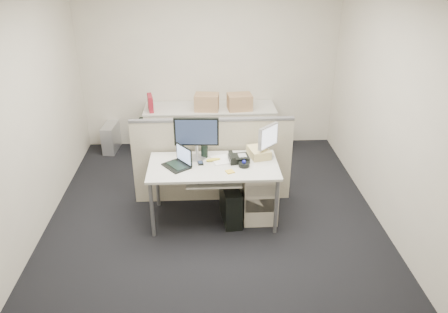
{
  "coord_description": "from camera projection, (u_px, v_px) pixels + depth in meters",
  "views": [
    {
      "loc": [
        -0.1,
        -4.47,
        3.05
      ],
      "look_at": [
        0.13,
        0.15,
        0.76
      ],
      "focal_mm": 35.0,
      "sensor_mm": 36.0,
      "label": 1
    }
  ],
  "objects": [
    {
      "name": "desk_phone",
      "position": [
        239.0,
        159.0,
        5.1
      ],
      "size": [
        0.25,
        0.22,
        0.07
      ],
      "primitive_type": "cube",
      "rotation": [
        0.0,
        0.0,
        0.14
      ],
      "color": "black",
      "rests_on": "desk"
    },
    {
      "name": "drawer_pedestal",
      "position": [
        259.0,
        192.0,
        5.28
      ],
      "size": [
        0.4,
        0.55,
        0.65
      ],
      "primitive_type": "cube",
      "color": "beige",
      "rests_on": "floor"
    },
    {
      "name": "cellphone",
      "position": [
        200.0,
        163.0,
        5.07
      ],
      "size": [
        0.08,
        0.12,
        0.02
      ],
      "primitive_type": "cube",
      "rotation": [
        0.0,
        0.0,
        0.14
      ],
      "color": "black",
      "rests_on": "desk"
    },
    {
      "name": "desk",
      "position": [
        213.0,
        170.0,
        5.06
      ],
      "size": [
        1.5,
        0.75,
        0.73
      ],
      "color": "silver",
      "rests_on": "floor"
    },
    {
      "name": "paper_stack",
      "position": [
        221.0,
        160.0,
        5.14
      ],
      "size": [
        0.25,
        0.29,
        0.01
      ],
      "primitive_type": "cube",
      "rotation": [
        0.0,
        0.0,
        0.25
      ],
      "color": "white",
      "rests_on": "desk"
    },
    {
      "name": "floor",
      "position": [
        214.0,
        218.0,
        5.36
      ],
      "size": [
        4.0,
        4.5,
        0.01
      ],
      "primitive_type": "cube",
      "color": "black",
      "rests_on": "ground"
    },
    {
      "name": "cardboard_box_right",
      "position": [
        240.0,
        103.0,
        6.62
      ],
      "size": [
        0.39,
        0.32,
        0.26
      ],
      "primitive_type": "cube",
      "rotation": [
        0.0,
        0.0,
        0.11
      ],
      "color": "tan",
      "rests_on": "back_counter"
    },
    {
      "name": "pc_tower_spare_silver",
      "position": [
        111.0,
        137.0,
        7.01
      ],
      "size": [
        0.23,
        0.48,
        0.44
      ],
      "primitive_type": "cube",
      "rotation": [
        0.0,
        0.0,
        -0.09
      ],
      "color": "#B7B7BC",
      "rests_on": "floor"
    },
    {
      "name": "keyboard",
      "position": [
        218.0,
        177.0,
        4.95
      ],
      "size": [
        0.51,
        0.24,
        0.03
      ],
      "primitive_type": "cube",
      "rotation": [
        0.0,
        0.0,
        0.13
      ],
      "color": "black",
      "rests_on": "keyboard_tray"
    },
    {
      "name": "monitor_small",
      "position": [
        268.0,
        142.0,
        5.13
      ],
      "size": [
        0.35,
        0.35,
        0.4
      ],
      "primitive_type": "cube",
      "rotation": [
        0.0,
        0.0,
        0.78
      ],
      "color": "#B7B7BC",
      "rests_on": "desk"
    },
    {
      "name": "pc_tower_spare_dark",
      "position": [
        145.0,
        136.0,
        7.02
      ],
      "size": [
        0.21,
        0.51,
        0.47
      ],
      "primitive_type": "cube",
      "rotation": [
        0.0,
        0.0,
        -0.01
      ],
      "color": "black",
      "rests_on": "floor"
    },
    {
      "name": "laptop",
      "position": [
        176.0,
        158.0,
        4.95
      ],
      "size": [
        0.36,
        0.38,
        0.23
      ],
      "primitive_type": "cube",
      "rotation": [
        0.0,
        0.0,
        -0.93
      ],
      "color": "black",
      "rests_on": "desk"
    },
    {
      "name": "wall_right",
      "position": [
        393.0,
        112.0,
        4.85
      ],
      "size": [
        0.02,
        4.5,
        2.7
      ],
      "primitive_type": "cube",
      "color": "beige",
      "rests_on": "ground"
    },
    {
      "name": "pc_tower_desk",
      "position": [
        231.0,
        204.0,
        5.22
      ],
      "size": [
        0.25,
        0.51,
        0.46
      ],
      "primitive_type": "cube",
      "rotation": [
        0.0,
        0.0,
        0.12
      ],
      "color": "black",
      "rests_on": "floor"
    },
    {
      "name": "banana",
      "position": [
        213.0,
        160.0,
        5.11
      ],
      "size": [
        0.18,
        0.08,
        0.04
      ],
      "primitive_type": "ellipsoid",
      "rotation": [
        0.0,
        0.0,
        0.22
      ],
      "color": "gold",
      "rests_on": "desk"
    },
    {
      "name": "cubicle_partition",
      "position": [
        213.0,
        161.0,
        5.51
      ],
      "size": [
        2.0,
        0.06,
        1.1
      ],
      "primitive_type": "cube",
      "color": "#B2AA92",
      "rests_on": "floor"
    },
    {
      "name": "manila_folders",
      "position": [
        259.0,
        152.0,
        5.21
      ],
      "size": [
        0.28,
        0.33,
        0.11
      ],
      "primitive_type": "cube",
      "rotation": [
        0.0,
        0.0,
        0.23
      ],
      "color": "#C9B881",
      "rests_on": "desk"
    },
    {
      "name": "wall_left",
      "position": [
        26.0,
        118.0,
        4.67
      ],
      "size": [
        0.02,
        4.5,
        2.7
      ],
      "primitive_type": "cube",
      "color": "beige",
      "rests_on": "ground"
    },
    {
      "name": "monitor_main",
      "position": [
        197.0,
        139.0,
        5.07
      ],
      "size": [
        0.53,
        0.23,
        0.52
      ],
      "primitive_type": "cube",
      "rotation": [
        0.0,
        0.0,
        -0.05
      ],
      "color": "black",
      "rests_on": "desk"
    },
    {
      "name": "trackball",
      "position": [
        244.0,
        164.0,
        4.99
      ],
      "size": [
        0.17,
        0.17,
        0.05
      ],
      "primitive_type": "cylinder",
      "rotation": [
        0.0,
        0.0,
        0.43
      ],
      "color": "black",
      "rests_on": "desk"
    },
    {
      "name": "travel_mug",
      "position": [
        204.0,
        150.0,
        5.19
      ],
      "size": [
        0.09,
        0.09,
        0.18
      ],
      "primitive_type": "cylinder",
      "rotation": [
        0.0,
        0.0,
        0.02
      ],
      "color": "black",
      "rests_on": "desk"
    },
    {
      "name": "red_binder",
      "position": [
        150.0,
        104.0,
        6.58
      ],
      "size": [
        0.12,
        0.28,
        0.26
      ],
      "primitive_type": "cube",
      "rotation": [
        0.0,
        0.0,
        0.19
      ],
      "color": "maroon",
      "rests_on": "back_counter"
    },
    {
      "name": "wall_front",
      "position": [
        222.0,
        242.0,
        2.74
      ],
      "size": [
        4.0,
        0.02,
        2.7
      ],
      "primitive_type": "cube",
      "color": "beige",
      "rests_on": "ground"
    },
    {
      "name": "keyboard_tray",
      "position": [
        214.0,
        181.0,
        4.92
      ],
      "size": [
        0.62,
        0.32,
        0.02
      ],
      "primitive_type": "cube",
      "color": "silver",
      "rests_on": "desk"
    },
    {
      "name": "sticky_pad",
      "position": [
        230.0,
        172.0,
        4.88
      ],
      "size": [
        0.11,
        0.11,
        0.01
      ],
      "primitive_type": "cube",
      "rotation": [
        0.0,
        0.0,
        0.38
      ],
      "color": "gold",
      "rests_on": "desk"
    },
    {
      "name": "back_counter",
      "position": [
        210.0,
        130.0,
        6.92
      ],
      "size": [
        2.0,
        0.6,
        0.72
      ],
      "primitive_type": "cube",
      "color": "beige",
      "rests_on": "floor"
    },
    {
      "name": "cardboard_box_left",
      "position": [
        207.0,
        103.0,
        6.59
      ],
      "size": [
        0.38,
        0.31,
        0.27
      ],
      "primitive_type": "cube",
      "rotation": [
        0.0,
        0.0,
        -0.11
      ],
      "color": "tan",
      "rests_on": "back_counter"
    },
    {
      "name": "wall_back",
      "position": [
        209.0,
        63.0,
        6.77
      ],
      "size": [
        4.0,
        0.02,
        2.7
      ],
      "primitive_type": "cube",
      "color": "beige",
      "rests_on": "ground"
    }
  ]
}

